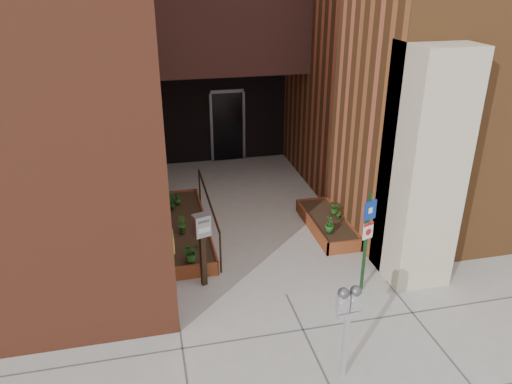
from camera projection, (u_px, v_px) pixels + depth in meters
ground at (286, 295)px, 9.18m from camera, size 80.00×80.00×0.00m
planter_left at (187, 229)px, 11.20m from camera, size 0.90×3.60×0.30m
planter_right at (327, 224)px, 11.40m from camera, size 0.80×2.20×0.30m
handrail at (208, 203)px, 11.01m from camera, size 0.04×3.34×0.90m
parking_meter at (348, 308)px, 6.88m from camera, size 0.35×0.17×1.56m
sign_post at (367, 233)px, 8.83m from camera, size 0.26×0.11×1.98m
payment_dropbox at (202, 235)px, 9.05m from camera, size 0.34×0.29×1.47m
shrub_left_a at (191, 252)px, 9.62m from camera, size 0.44×0.44×0.38m
shrub_left_b at (182, 224)px, 10.65m from camera, size 0.28×0.28×0.37m
shrub_left_c at (177, 198)px, 11.95m from camera, size 0.26×0.26×0.32m
shrub_left_d at (172, 201)px, 11.66m from camera, size 0.27×0.27×0.40m
shrub_right_a at (330, 224)px, 10.68m from camera, size 0.27×0.27×0.37m
shrub_right_b at (339, 211)px, 11.28m from camera, size 0.18×0.18×0.32m
shrub_right_c at (335, 207)px, 11.49m from camera, size 0.29×0.29×0.31m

